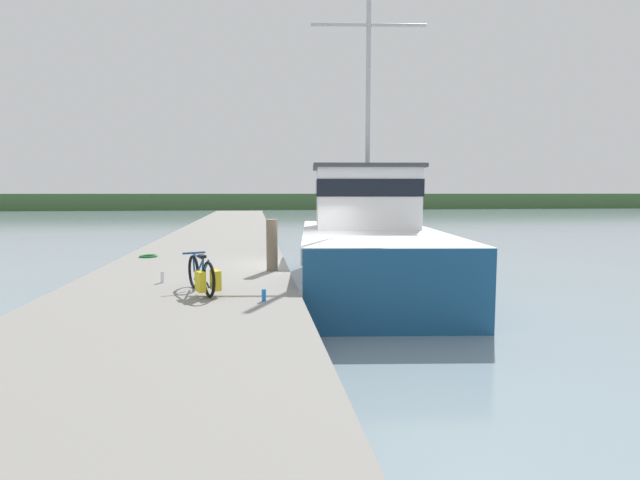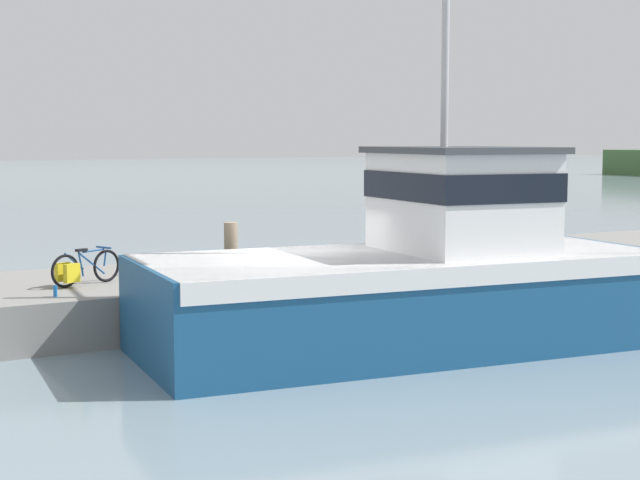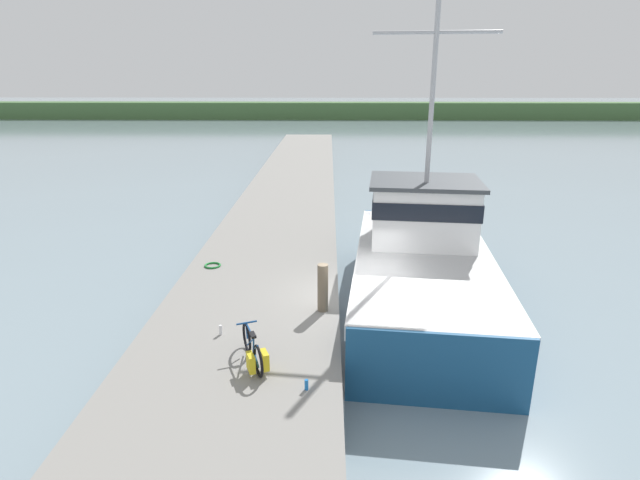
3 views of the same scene
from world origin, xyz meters
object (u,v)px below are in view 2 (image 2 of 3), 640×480
at_px(bicycle_touring, 80,269).
at_px(water_bottle_by_bike, 55,291).
at_px(water_bottle_on_curb, 129,270).
at_px(fishing_boat_main, 426,275).
at_px(mooring_post, 231,254).

relative_size(bicycle_touring, water_bottle_by_bike, 7.41).
bearing_deg(water_bottle_on_curb, bicycle_touring, -53.56).
relative_size(fishing_boat_main, bicycle_touring, 7.35).
xyz_separation_m(water_bottle_by_bike, water_bottle_on_curb, (-2.07, 2.10, 0.01)).
xyz_separation_m(fishing_boat_main, mooring_post, (-2.97, -2.59, 0.25)).
height_order(bicycle_touring, mooring_post, mooring_post).
distance_m(mooring_post, water_bottle_on_curb, 2.73).
bearing_deg(mooring_post, fishing_boat_main, 41.08).
distance_m(bicycle_touring, water_bottle_on_curb, 1.65).
xyz_separation_m(fishing_boat_main, bicycle_touring, (-4.34, -5.21, -0.04)).
relative_size(bicycle_touring, mooring_post, 1.26).
height_order(bicycle_touring, water_bottle_by_bike, bicycle_touring).
relative_size(fishing_boat_main, water_bottle_by_bike, 54.44).
bearing_deg(water_bottle_on_curb, water_bottle_by_bike, -45.30).
relative_size(water_bottle_by_bike, water_bottle_on_curb, 0.90).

